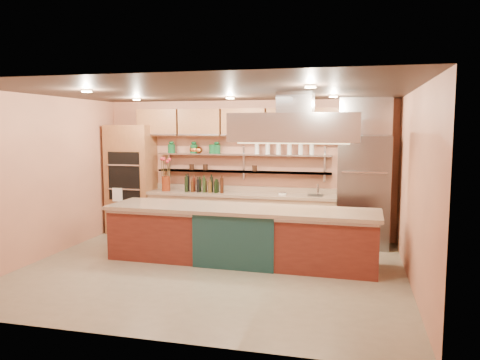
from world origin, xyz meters
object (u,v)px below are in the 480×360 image
(kitchen_scale, at_px, (283,193))
(island, at_px, (240,235))
(green_canister, at_px, (213,149))
(refrigerator, at_px, (363,191))
(flower_vase, at_px, (166,184))
(copper_kettle, at_px, (198,150))

(kitchen_scale, bearing_deg, island, -97.36)
(green_canister, bearing_deg, refrigerator, -4.33)
(island, xyz_separation_m, flower_vase, (-1.99, 1.59, 0.62))
(green_canister, bearing_deg, kitchen_scale, -8.35)
(island, height_order, copper_kettle, copper_kettle)
(island, relative_size, kitchen_scale, 31.58)
(copper_kettle, bearing_deg, refrigerator, -3.93)
(flower_vase, bearing_deg, copper_kettle, 18.77)
(refrigerator, relative_size, kitchen_scale, 14.91)
(refrigerator, distance_m, kitchen_scale, 1.54)
(refrigerator, height_order, flower_vase, refrigerator)
(refrigerator, xyz_separation_m, green_canister, (-3.04, 0.23, 0.76))
(flower_vase, distance_m, green_canister, 1.22)
(refrigerator, relative_size, green_canister, 11.33)
(refrigerator, relative_size, island, 0.47)
(flower_vase, height_order, kitchen_scale, flower_vase)
(refrigerator, height_order, island, refrigerator)
(refrigerator, height_order, green_canister, refrigerator)
(island, distance_m, green_canister, 2.48)
(refrigerator, xyz_separation_m, flower_vase, (-4.00, 0.01, 0.03))
(island, bearing_deg, kitchen_scale, 75.13)
(copper_kettle, bearing_deg, green_canister, 0.00)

